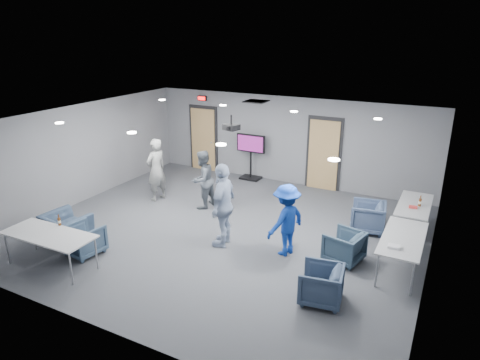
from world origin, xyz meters
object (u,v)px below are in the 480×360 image
at_px(table_right_a, 414,206).
at_px(projector, 231,127).
at_px(chair_right_a, 368,217).
at_px(chair_right_c, 321,284).
at_px(table_right_b, 403,239).
at_px(bottle_right, 420,202).
at_px(chair_right_b, 344,246).
at_px(person_c, 223,205).
at_px(person_b, 202,180).
at_px(table_front_left, 49,236).
at_px(chair_front_a, 84,240).
at_px(tv_stand, 251,154).
at_px(bottle_front, 59,221).
at_px(person_a, 156,170).
at_px(person_d, 286,220).
at_px(chair_front_b, 67,227).

bearing_deg(table_right_a, projector, 107.86).
relative_size(chair_right_a, chair_right_c, 1.06).
xyz_separation_m(table_right_b, projector, (-4.14, 0.57, 1.72)).
bearing_deg(bottle_right, chair_right_b, -121.47).
xyz_separation_m(person_c, bottle_right, (3.80, 2.48, -0.12)).
height_order(person_b, table_front_left, person_b).
bearing_deg(chair_right_a, chair_right_c, -11.11).
relative_size(chair_front_a, bottle_right, 2.79).
distance_m(table_front_left, tv_stand, 6.86).
bearing_deg(projector, bottle_front, -109.16).
xyz_separation_m(person_a, chair_right_a, (5.71, 0.69, -0.53)).
xyz_separation_m(person_c, projector, (-0.45, 1.22, 1.45)).
height_order(person_d, bottle_right, person_d).
bearing_deg(table_right_b, chair_right_c, 147.92).
relative_size(chair_right_c, table_right_b, 0.40).
relative_size(table_right_a, bottle_front, 7.01).
bearing_deg(table_front_left, bottle_right, 36.23).
distance_m(tv_stand, projector, 3.59).
relative_size(person_b, table_right_b, 0.85).
distance_m(chair_right_a, table_right_b, 1.82).
xyz_separation_m(chair_front_a, chair_front_b, (-0.86, 0.29, -0.02)).
bearing_deg(chair_right_b, chair_right_a, -171.31).
height_order(bottle_front, projector, projector).
relative_size(person_a, projector, 4.42).
height_order(person_b, chair_front_b, person_b).
bearing_deg(bottle_front, chair_front_b, 132.78).
relative_size(person_b, chair_front_a, 2.16).
bearing_deg(table_right_a, tv_stand, 71.20).
relative_size(chair_front_b, bottle_right, 3.69).
relative_size(chair_right_a, chair_right_b, 1.09).
bearing_deg(chair_right_b, table_right_a, 165.37).
height_order(table_right_a, bottle_right, bottle_right).
height_order(chair_right_a, table_right_a, table_right_a).
bearing_deg(chair_front_b, table_front_left, 131.04).
relative_size(chair_right_b, chair_right_c, 0.97).
height_order(person_c, chair_front_a, person_c).
bearing_deg(chair_right_b, projector, -90.02).
height_order(person_a, person_b, person_a).
height_order(person_d, tv_stand, person_d).
bearing_deg(person_d, projector, -98.12).
relative_size(person_d, table_front_left, 0.80).
bearing_deg(projector, person_b, 176.95).
bearing_deg(tv_stand, chair_right_a, -27.12).
bearing_deg(bottle_right, person_c, -146.90).
relative_size(person_b, table_front_left, 0.81).
bearing_deg(person_b, chair_front_b, -21.87).
bearing_deg(table_right_b, bottle_front, 112.93).
xyz_separation_m(chair_right_b, chair_front_a, (-5.02, -2.26, 0.01)).
relative_size(person_d, chair_right_b, 2.17).
height_order(chair_right_a, chair_right_c, chair_right_a).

